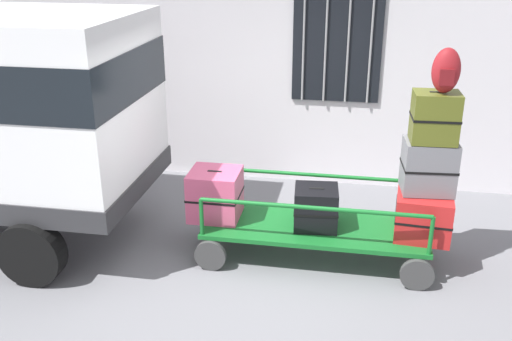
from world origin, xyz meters
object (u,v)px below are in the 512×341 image
at_px(suitcase_center_bottom, 423,212).
at_px(backpack, 446,71).
at_px(suitcase_center_middle, 429,166).
at_px(suitcase_center_top, 435,117).
at_px(luggage_cart, 315,229).
at_px(suitcase_left_bottom, 215,194).
at_px(suitcase_midleft_bottom, 316,207).

bearing_deg(suitcase_center_bottom, backpack, -59.16).
height_order(suitcase_center_middle, suitcase_center_top, suitcase_center_top).
distance_m(suitcase_center_bottom, backpack, 1.54).
height_order(luggage_cart, suitcase_center_bottom, suitcase_center_bottom).
distance_m(suitcase_left_bottom, suitcase_center_middle, 2.34).
distance_m(luggage_cart, suitcase_center_bottom, 1.18).
bearing_deg(suitcase_midleft_bottom, suitcase_center_middle, 3.68).
bearing_deg(luggage_cart, suitcase_center_bottom, 1.58).
bearing_deg(suitcase_center_bottom, suitcase_center_top, -90.00).
distance_m(suitcase_left_bottom, suitcase_center_bottom, 2.29).
distance_m(suitcase_midleft_bottom, suitcase_center_bottom, 1.15).
height_order(suitcase_midleft_bottom, suitcase_center_bottom, suitcase_center_bottom).
height_order(suitcase_center_bottom, suitcase_center_top, suitcase_center_top).
bearing_deg(backpack, suitcase_left_bottom, 178.68).
relative_size(suitcase_left_bottom, suitcase_midleft_bottom, 1.12).
xyz_separation_m(suitcase_left_bottom, backpack, (2.34, -0.05, 1.51)).
distance_m(luggage_cart, suitcase_left_bottom, 1.19).
bearing_deg(suitcase_center_middle, suitcase_center_top, -90.00).
relative_size(suitcase_left_bottom, suitcase_center_middle, 1.01).
bearing_deg(backpack, suitcase_center_middle, 119.64).
relative_size(suitcase_left_bottom, suitcase_center_bottom, 0.74).
bearing_deg(suitcase_center_middle, luggage_cart, -178.23).
xyz_separation_m(suitcase_center_middle, suitcase_center_top, (-0.00, -0.03, 0.54)).
xyz_separation_m(suitcase_center_bottom, suitcase_center_middle, (-0.00, 0.00, 0.52)).
bearing_deg(luggage_cart, suitcase_midleft_bottom, -90.00).
height_order(luggage_cart, backpack, backpack).
relative_size(luggage_cart, suitcase_left_bottom, 4.38).
distance_m(suitcase_center_top, backpack, 0.48).
height_order(suitcase_center_bottom, suitcase_center_middle, suitcase_center_middle).
bearing_deg(suitcase_center_middle, backpack, -60.36).
distance_m(suitcase_midleft_bottom, backpack, 1.96).
bearing_deg(suitcase_left_bottom, suitcase_center_middle, 0.65).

